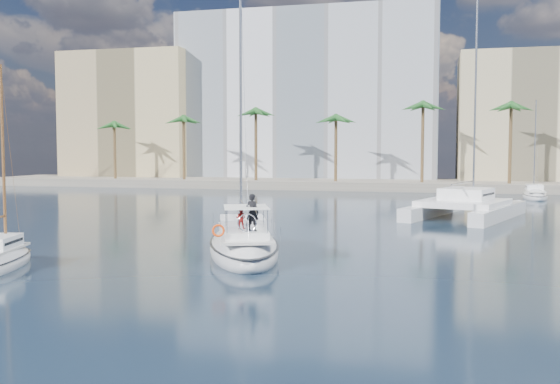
# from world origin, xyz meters

# --- Properties ---
(ground) EXTENTS (160.00, 160.00, 0.00)m
(ground) POSITION_xyz_m (0.00, 0.00, 0.00)
(ground) COLOR black
(ground) RESTS_ON ground
(quay) EXTENTS (120.00, 14.00, 1.20)m
(quay) POSITION_xyz_m (0.00, 61.00, 0.60)
(quay) COLOR gray
(quay) RESTS_ON ground
(building_modern) EXTENTS (42.00, 16.00, 28.00)m
(building_modern) POSITION_xyz_m (-12.00, 73.00, 14.00)
(building_modern) COLOR silver
(building_modern) RESTS_ON ground
(building_tan_left) EXTENTS (22.00, 14.00, 22.00)m
(building_tan_left) POSITION_xyz_m (-42.00, 69.00, 11.00)
(building_tan_left) COLOR tan
(building_tan_left) RESTS_ON ground
(building_beige) EXTENTS (20.00, 14.00, 20.00)m
(building_beige) POSITION_xyz_m (22.00, 70.00, 10.00)
(building_beige) COLOR #C6B88E
(building_beige) RESTS_ON ground
(palm_left) EXTENTS (3.60, 3.60, 12.30)m
(palm_left) POSITION_xyz_m (-34.00, 57.00, 10.28)
(palm_left) COLOR brown
(palm_left) RESTS_ON ground
(palm_centre) EXTENTS (3.60, 3.60, 12.30)m
(palm_centre) POSITION_xyz_m (0.00, 57.00, 10.28)
(palm_centre) COLOR brown
(palm_centre) RESTS_ON ground
(main_sloop) EXTENTS (7.56, 12.34, 17.47)m
(main_sloop) POSITION_xyz_m (-1.78, 1.88, 0.54)
(main_sloop) COLOR silver
(main_sloop) RESTS_ON ground
(catamaran) EXTENTS (11.01, 15.10, 19.64)m
(catamaran) POSITION_xyz_m (11.05, 24.06, 1.18)
(catamaran) COLOR silver
(catamaran) RESTS_ON ground
(seagull) EXTENTS (0.94, 0.40, 0.17)m
(seagull) POSITION_xyz_m (-0.48, 1.67, 1.09)
(seagull) COLOR silver
(seagull) RESTS_ON ground
(moored_yacht_a) EXTENTS (3.37, 9.52, 11.90)m
(moored_yacht_a) POSITION_xyz_m (20.00, 47.00, 0.00)
(moored_yacht_a) COLOR silver
(moored_yacht_a) RESTS_ON ground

